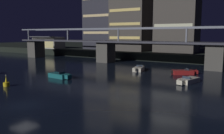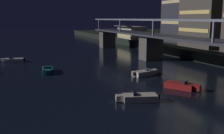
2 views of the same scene
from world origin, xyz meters
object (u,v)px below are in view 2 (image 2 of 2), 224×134
speedboat_near_left (181,86)px  speedboat_far_left (13,60)px  speedboat_near_right (138,98)px  tower_west_tall (213,3)px  speedboat_mid_center (145,73)px  waterfront_pavilion (131,32)px  river_bridge (191,48)px  speedboat_mid_right (48,70)px

speedboat_near_left → speedboat_far_left: 38.50m
speedboat_far_left → speedboat_near_right: bearing=19.9°
tower_west_tall → speedboat_mid_center: (15.41, -27.78, -12.93)m
waterfront_pavilion → river_bridge: bearing=-13.7°
waterfront_pavilion → speedboat_mid_right: size_ratio=2.37×
speedboat_mid_center → speedboat_mid_right: same height
river_bridge → speedboat_near_right: river_bridge is taller
river_bridge → speedboat_near_left: (9.87, -9.20, -3.84)m
tower_west_tall → speedboat_near_right: 46.72m
tower_west_tall → speedboat_near_left: 39.17m
speedboat_near_left → speedboat_mid_right: 23.68m
tower_west_tall → waterfront_pavilion: 35.67m
river_bridge → waterfront_pavilion: 50.37m
waterfront_pavilion → speedboat_near_left: (58.80, -21.11, -4.02)m
speedboat_mid_center → speedboat_far_left: bearing=-138.5°
speedboat_mid_right → speedboat_far_left: size_ratio=1.00×
speedboat_near_left → river_bridge: bearing=137.0°
waterfront_pavilion → speedboat_near_left: 62.61m
speedboat_near_right → speedboat_mid_center: (-12.18, 7.64, 0.00)m
speedboat_mid_center → river_bridge: bearing=92.6°
speedboat_mid_right → tower_west_tall: bearing=99.0°
speedboat_near_left → speedboat_far_left: same height
tower_west_tall → speedboat_near_right: bearing=-52.1°
river_bridge → tower_west_tall: (-14.98, 18.18, 9.09)m
waterfront_pavilion → speedboat_mid_center: waterfront_pavilion is taller
tower_west_tall → speedboat_mid_center: size_ratio=4.33×
tower_west_tall → speedboat_near_right: size_ratio=4.37×
speedboat_near_left → speedboat_near_right: bearing=-71.2°
speedboat_mid_right → speedboat_far_left: 15.37m
speedboat_mid_right → speedboat_near_left: bearing=40.3°
tower_west_tall → waterfront_pavilion: size_ratio=1.82×
speedboat_near_right → speedboat_mid_right: same height
waterfront_pavilion → speedboat_mid_right: (40.75, -36.44, -4.02)m
river_bridge → speedboat_mid_right: bearing=-108.5°
tower_west_tall → speedboat_mid_center: 34.30m
river_bridge → speedboat_near_right: (12.61, -17.23, -3.84)m
river_bridge → speedboat_mid_center: 10.35m
speedboat_far_left → speedboat_near_left: bearing=32.6°
speedboat_far_left → waterfront_pavilion: bearing=122.2°
river_bridge → tower_west_tall: size_ratio=4.02×
river_bridge → tower_west_tall: bearing=129.5°
speedboat_near_left → speedboat_mid_right: bearing=-139.7°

